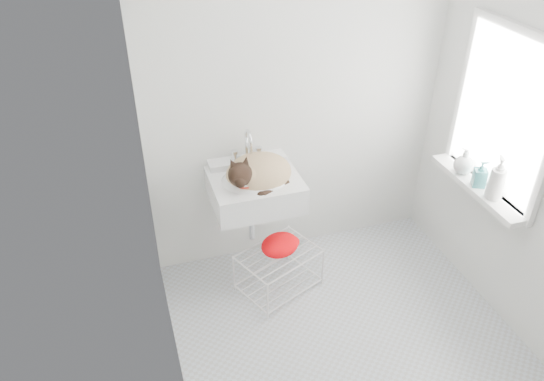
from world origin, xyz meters
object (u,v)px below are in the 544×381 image
object	(u,v)px
sink	(255,177)
bottle_b	(477,186)
cat	(257,173)
bottle_a	(492,198)
wire_rack	(279,271)
bottle_c	(462,172)

from	to	relation	value
sink	bottle_b	distance (m)	1.50
sink	cat	xyz separation A→B (m)	(0.01, -0.02, 0.04)
cat	bottle_a	size ratio (longest dim) A/B	2.10
wire_rack	cat	bearing A→B (deg)	116.15
bottle_a	bottle_c	xyz separation A→B (m)	(0.00, 0.33, 0.00)
bottle_c	cat	bearing A→B (deg)	165.65
wire_rack	bottle_b	xyz separation A→B (m)	(1.29, -0.33, 0.70)
cat	bottle_c	bearing A→B (deg)	-25.77
sink	bottle_b	bearing A→B (deg)	-21.54
wire_rack	bottle_c	bearing A→B (deg)	-6.93
cat	wire_rack	bearing A→B (deg)	-75.27
sink	wire_rack	distance (m)	0.74
cat	wire_rack	world-z (taller)	cat
wire_rack	bottle_a	distance (m)	1.54
sink	bottle_c	distance (m)	1.44
cat	bottle_b	distance (m)	1.48
cat	bottle_c	world-z (taller)	cat
sink	bottle_a	bearing A→B (deg)	-26.88
cat	wire_rack	distance (m)	0.77
bottle_b	bottle_c	world-z (taller)	bottle_b
bottle_a	wire_rack	bearing A→B (deg)	159.09
bottle_c	bottle_a	bearing A→B (deg)	-90.00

